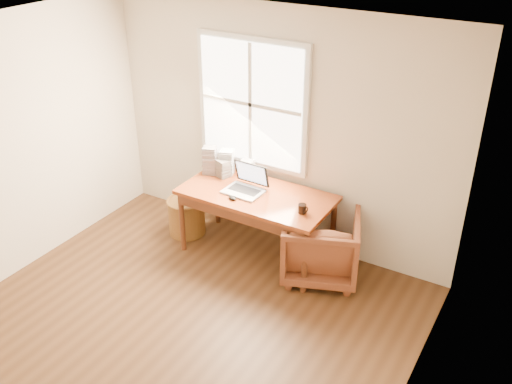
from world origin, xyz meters
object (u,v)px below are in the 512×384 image
coffee_mug (302,209)px  cd_stack_a (227,163)px  wicker_stool (187,217)px  desk (257,195)px  armchair (321,246)px  laptop (243,179)px

coffee_mug → cd_stack_a: (-1.09, 0.34, 0.10)m
wicker_stool → desk: bearing=2.1°
armchair → wicker_stool: size_ratio=1.83×
wicker_stool → laptop: (0.79, -0.03, 0.70)m
desk → laptop: size_ratio=3.64×
desk → armchair: bearing=0.0°
desk → wicker_stool: bearing=-177.9°
armchair → laptop: bearing=-17.2°
cd_stack_a → coffee_mug: bearing=-17.2°
desk → wicker_stool: 1.05m
wicker_stool → laptop: size_ratio=0.95×
armchair → laptop: laptop is taller
wicker_stool → coffee_mug: 1.61m
armchair → cd_stack_a: cd_stack_a is taller
coffee_mug → armchair: bearing=26.1°
armchair → desk: bearing=-21.2°
armchair → cd_stack_a: 1.39m
armchair → cd_stack_a: bearing=-31.0°
armchair → wicker_stool: bearing=-20.0°
armchair → laptop: size_ratio=1.74×
coffee_mug → cd_stack_a: bearing=154.1°
armchair → coffee_mug: bearing=13.6°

